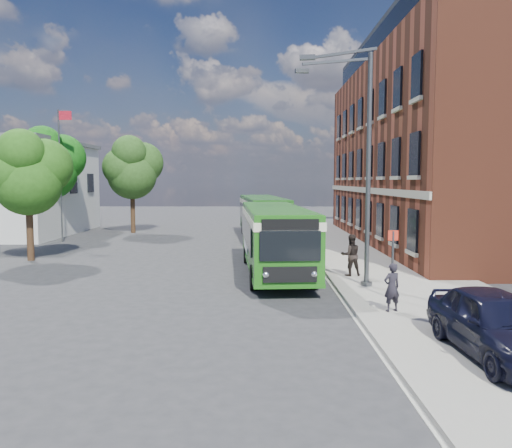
{
  "coord_description": "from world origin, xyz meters",
  "views": [
    {
      "loc": [
        0.96,
        -21.12,
        4.22
      ],
      "look_at": [
        0.9,
        2.0,
        2.2
      ],
      "focal_mm": 35.0,
      "sensor_mm": 36.0,
      "label": 1
    }
  ],
  "objects_px": {
    "bus_front": "(275,233)",
    "bus_rear": "(263,213)",
    "street_lamp": "(359,166)",
    "parked_car": "(496,323)"
  },
  "relations": [
    {
      "from": "bus_front",
      "to": "bus_rear",
      "type": "xyz_separation_m",
      "value": [
        -0.4,
        13.54,
        0.0
      ]
    },
    {
      "from": "street_lamp",
      "to": "bus_front",
      "type": "relative_size",
      "value": 0.79
    },
    {
      "from": "bus_rear",
      "to": "parked_car",
      "type": "height_order",
      "value": "bus_rear"
    },
    {
      "from": "street_lamp",
      "to": "parked_car",
      "type": "relative_size",
      "value": 1.97
    },
    {
      "from": "bus_front",
      "to": "parked_car",
      "type": "distance_m",
      "value": 12.36
    },
    {
      "from": "street_lamp",
      "to": "parked_car",
      "type": "xyz_separation_m",
      "value": [
        1.66,
        -7.8,
        -3.86
      ]
    },
    {
      "from": "bus_rear",
      "to": "bus_front",
      "type": "bearing_deg",
      "value": -88.3
    },
    {
      "from": "bus_rear",
      "to": "street_lamp",
      "type": "bearing_deg",
      "value": -78.48
    },
    {
      "from": "street_lamp",
      "to": "bus_rear",
      "type": "xyz_separation_m",
      "value": [
        -3.49,
        17.11,
        -2.96
      ]
    },
    {
      "from": "street_lamp",
      "to": "bus_front",
      "type": "height_order",
      "value": "street_lamp"
    }
  ]
}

